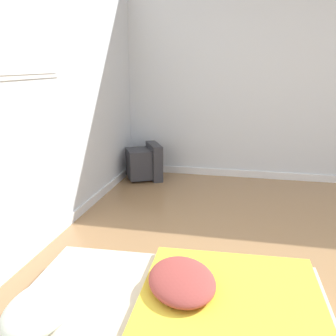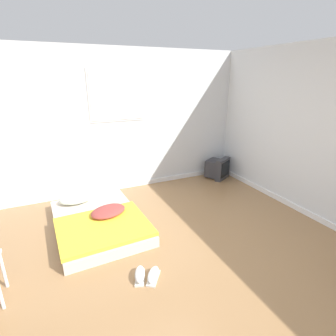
% 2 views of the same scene
% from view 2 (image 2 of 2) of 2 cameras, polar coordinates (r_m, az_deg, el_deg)
% --- Properties ---
extents(ground_plane, '(20.00, 20.00, 0.00)m').
position_cam_2_polar(ground_plane, '(3.19, -3.38, -22.13)').
color(ground_plane, '#997047').
extents(wall_back, '(7.88, 0.08, 2.60)m').
position_cam_2_polar(wall_back, '(4.91, -14.56, 9.15)').
color(wall_back, silver).
rests_on(wall_back, ground_plane).
extents(mattress_bed, '(1.26, 1.80, 0.29)m').
position_cam_2_polar(mattress_bed, '(4.07, -14.95, -10.92)').
color(mattress_bed, beige).
rests_on(mattress_bed, ground_plane).
extents(crt_tv, '(0.55, 0.55, 0.45)m').
position_cam_2_polar(crt_tv, '(5.79, 10.73, -0.07)').
color(crt_tv, '#333338').
rests_on(crt_tv, ground_plane).
extents(sneaker_pair, '(0.35, 0.35, 0.10)m').
position_cam_2_polar(sneaker_pair, '(3.11, -4.69, -22.18)').
color(sneaker_pair, silver).
rests_on(sneaker_pair, ground_plane).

